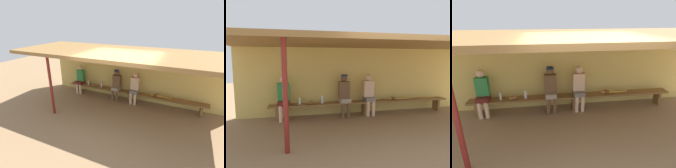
# 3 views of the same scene
# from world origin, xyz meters

# --- Properties ---
(ground_plane) EXTENTS (24.00, 24.00, 0.00)m
(ground_plane) POSITION_xyz_m (0.00, 0.00, 0.00)
(ground_plane) COLOR #8C6D4C
(back_wall) EXTENTS (8.00, 0.20, 2.20)m
(back_wall) POSITION_xyz_m (0.00, 2.00, 1.10)
(back_wall) COLOR #D8BC60
(back_wall) RESTS_ON ground
(dugout_roof) EXTENTS (8.00, 2.80, 0.12)m
(dugout_roof) POSITION_xyz_m (0.00, 0.70, 2.26)
(dugout_roof) COLOR olive
(dugout_roof) RESTS_ON back_wall
(support_post) EXTENTS (0.10, 0.10, 2.20)m
(support_post) POSITION_xyz_m (-2.35, -0.55, 1.10)
(support_post) COLOR maroon
(support_post) RESTS_ON ground
(bench) EXTENTS (6.00, 0.36, 0.46)m
(bench) POSITION_xyz_m (0.00, 1.55, 0.39)
(bench) COLOR brown
(bench) RESTS_ON ground
(player_in_red) EXTENTS (0.34, 0.42, 1.34)m
(player_in_red) POSITION_xyz_m (-0.67, 1.55, 0.75)
(player_in_red) COLOR gray
(player_in_red) RESTS_ON ground
(player_middle) EXTENTS (0.34, 0.42, 1.34)m
(player_middle) POSITION_xyz_m (0.16, 1.55, 0.73)
(player_middle) COLOR slate
(player_middle) RESTS_ON ground
(player_rightmost) EXTENTS (0.34, 0.42, 1.34)m
(player_rightmost) POSITION_xyz_m (-2.55, 1.55, 0.73)
(player_rightmost) COLOR #591E19
(player_rightmost) RESTS_ON ground
(water_bottle_orange) EXTENTS (0.07, 0.07, 0.24)m
(water_bottle_orange) POSITION_xyz_m (-1.40, 1.54, 0.57)
(water_bottle_orange) COLOR silver
(water_bottle_orange) RESTS_ON bench
(water_bottle_clear) EXTENTS (0.06, 0.06, 0.21)m
(water_bottle_clear) POSITION_xyz_m (-2.09, 1.53, 0.56)
(water_bottle_clear) COLOR silver
(water_bottle_clear) RESTS_ON bench
(baseball_glove_tan) EXTENTS (0.29, 0.28, 0.09)m
(baseball_glove_tan) POSITION_xyz_m (-1.75, 1.53, 0.51)
(baseball_glove_tan) COLOR olive
(baseball_glove_tan) RESTS_ON bench
(baseball_glove_dark_brown) EXTENTS (0.18, 0.25, 0.09)m
(baseball_glove_dark_brown) POSITION_xyz_m (1.04, 1.58, 0.51)
(baseball_glove_dark_brown) COLOR brown
(baseball_glove_dark_brown) RESTS_ON bench
(baseball_bat) EXTENTS (0.80, 0.09, 0.07)m
(baseball_bat) POSITION_xyz_m (1.26, 1.55, 0.49)
(baseball_bat) COLOR #B28C33
(baseball_bat) RESTS_ON bench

